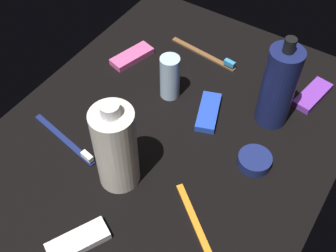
{
  "coord_description": "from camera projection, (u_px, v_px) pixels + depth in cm",
  "views": [
    {
      "loc": [
        46.16,
        29.83,
        68.38
      ],
      "look_at": [
        0.0,
        0.0,
        3.0
      ],
      "focal_mm": 46.31,
      "sensor_mm": 36.0,
      "label": 1
    }
  ],
  "objects": [
    {
      "name": "toothbrush_brown",
      "position": [
        207.0,
        55.0,
        1.03
      ],
      "size": [
        3.2,
        18.02,
        2.1
      ],
      "color": "brown",
      "rests_on": "ground_plane"
    },
    {
      "name": "bodywash_bottle",
      "position": [
        116.0,
        148.0,
        0.74
      ],
      "size": [
        7.56,
        7.56,
        19.77
      ],
      "color": "silver",
      "rests_on": "ground_plane"
    },
    {
      "name": "snack_bar_white",
      "position": [
        77.0,
        241.0,
        0.72
      ],
      "size": [
        11.08,
        8.3,
        1.5
      ],
      "primitive_type": "cube",
      "rotation": [
        0.0,
        0.0,
        -0.47
      ],
      "color": "white",
      "rests_on": "ground_plane"
    },
    {
      "name": "toothbrush_navy",
      "position": [
        67.0,
        141.0,
        0.86
      ],
      "size": [
        4.51,
        17.91,
        2.1
      ],
      "color": "navy",
      "rests_on": "ground_plane"
    },
    {
      "name": "toothbrush_orange",
      "position": [
        200.0,
        232.0,
        0.73
      ],
      "size": [
        12.0,
        14.94,
        2.1
      ],
      "color": "orange",
      "rests_on": "ground_plane"
    },
    {
      "name": "cream_tin_left",
      "position": [
        255.0,
        161.0,
        0.82
      ],
      "size": [
        6.48,
        6.48,
        2.16
      ],
      "primitive_type": "cylinder",
      "color": "navy",
      "rests_on": "ground_plane"
    },
    {
      "name": "snack_bar_blue",
      "position": [
        208.0,
        112.0,
        0.91
      ],
      "size": [
        11.14,
        7.29,
        1.5
      ],
      "primitive_type": "cube",
      "rotation": [
        0.0,
        0.0,
        0.35
      ],
      "color": "blue",
      "rests_on": "ground_plane"
    },
    {
      "name": "lotion_bottle",
      "position": [
        278.0,
        87.0,
        0.84
      ],
      "size": [
        6.61,
        6.61,
        20.79
      ],
      "color": "#171E4E",
      "rests_on": "ground_plane"
    },
    {
      "name": "ground_plane",
      "position": [
        168.0,
        137.0,
        0.88
      ],
      "size": [
        84.0,
        64.0,
        1.2
      ],
      "primitive_type": "cube",
      "color": "black"
    },
    {
      "name": "snack_bar_purple",
      "position": [
        312.0,
        95.0,
        0.94
      ],
      "size": [
        10.93,
        5.71,
        1.5
      ],
      "primitive_type": "cube",
      "rotation": [
        0.0,
        0.0,
        -0.17
      ],
      "color": "purple",
      "rests_on": "ground_plane"
    },
    {
      "name": "snack_bar_pink",
      "position": [
        132.0,
        56.0,
        1.02
      ],
      "size": [
        11.09,
        6.62,
        1.5
      ],
      "primitive_type": "cube",
      "rotation": [
        0.0,
        0.0,
        -0.27
      ],
      "color": "#E55999",
      "rests_on": "ground_plane"
    },
    {
      "name": "deodorant_stick",
      "position": [
        170.0,
        77.0,
        0.91
      ],
      "size": [
        4.22,
        4.22,
        10.27
      ],
      "primitive_type": "cylinder",
      "color": "silver",
      "rests_on": "ground_plane"
    }
  ]
}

